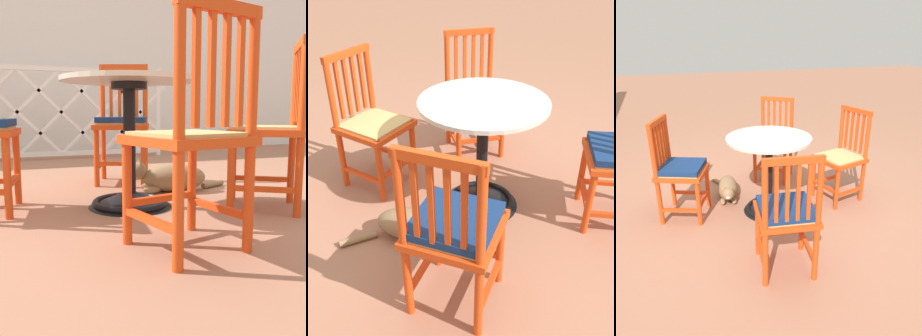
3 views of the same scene
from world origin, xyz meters
The scene contains 7 objects.
ground_plane centered at (0.00, 0.00, 0.00)m, with size 24.00×24.00×0.00m, color #A36B51.
cafe_table centered at (-0.04, 0.04, 0.28)m, with size 0.76×0.76×0.73m.
orange_chair_tucked_in centered at (-0.85, 0.20, 0.45)m, with size 0.46×0.46×0.91m.
orange_chair_near_fence centered at (-0.02, -0.72, 0.43)m, with size 0.48×0.48×0.91m.
orange_chair_at_corner centered at (0.68, -0.27, 0.43)m, with size 0.55×0.55×0.91m.
orange_chair_facing_out centered at (0.14, 0.81, 0.45)m, with size 0.52×0.52×0.91m.
tabby_cat centered at (0.34, 0.36, 0.10)m, with size 0.75×0.28×0.23m.
Camera 3 is at (-2.57, 0.91, 1.56)m, focal length 34.14 mm.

